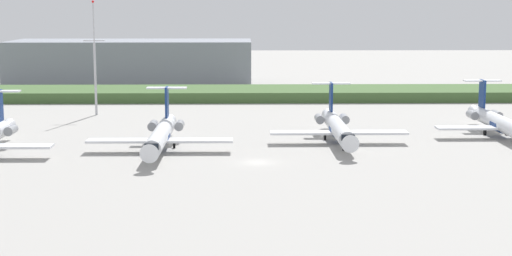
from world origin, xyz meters
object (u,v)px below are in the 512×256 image
(regional_jet_second, at_px, (161,134))
(regional_jet_third, at_px, (338,127))
(regional_jet_fourth, at_px, (499,122))
(antenna_mast, at_px, (95,68))

(regional_jet_second, relative_size, regional_jet_third, 1.00)
(regional_jet_fourth, bearing_deg, antenna_mast, 159.35)
(regional_jet_second, distance_m, regional_jet_third, 29.74)
(regional_jet_second, height_order, antenna_mast, antenna_mast)
(regional_jet_second, bearing_deg, regional_jet_fourth, 11.46)
(regional_jet_second, distance_m, antenna_mast, 44.43)
(regional_jet_third, height_order, antenna_mast, antenna_mast)
(regional_jet_third, relative_size, regional_jet_fourth, 1.00)
(regional_jet_second, bearing_deg, regional_jet_third, 13.85)
(regional_jet_third, bearing_deg, regional_jet_fourth, 9.02)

